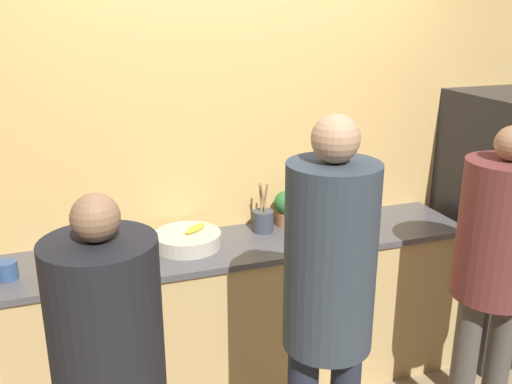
% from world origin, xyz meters
% --- Properties ---
extents(wall_back, '(5.20, 0.06, 2.60)m').
position_xyz_m(wall_back, '(0.00, 0.60, 1.30)').
color(wall_back, '#E0B266').
rests_on(wall_back, ground_plane).
extents(counter, '(2.62, 0.58, 0.95)m').
position_xyz_m(counter, '(0.00, 0.33, 0.47)').
color(counter, tan).
rests_on(counter, ground_plane).
extents(refrigerator, '(0.68, 0.71, 1.70)m').
position_xyz_m(refrigerator, '(1.74, 0.24, 0.85)').
color(refrigerator, '#232328').
rests_on(refrigerator, ground_plane).
extents(person_left, '(0.40, 0.40, 1.63)m').
position_xyz_m(person_left, '(-0.83, -0.68, 1.00)').
color(person_left, '#38332D').
rests_on(person_left, ground_plane).
extents(person_center, '(0.36, 0.36, 1.83)m').
position_xyz_m(person_center, '(0.04, -0.65, 1.11)').
color(person_center, '#232838').
rests_on(person_center, ground_plane).
extents(person_right, '(0.41, 0.41, 1.68)m').
position_xyz_m(person_right, '(1.07, -0.43, 1.03)').
color(person_right, '#4C4742').
rests_on(person_right, ground_plane).
extents(fruit_bowl, '(0.37, 0.37, 0.12)m').
position_xyz_m(fruit_bowl, '(-0.32, 0.36, 0.99)').
color(fruit_bowl, beige).
rests_on(fruit_bowl, counter).
extents(utensil_crock, '(0.12, 0.12, 0.29)m').
position_xyz_m(utensil_crock, '(0.15, 0.43, 1.01)').
color(utensil_crock, '#3D424C').
rests_on(utensil_crock, counter).
extents(bottle_red, '(0.07, 0.07, 0.19)m').
position_xyz_m(bottle_red, '(0.67, 0.24, 1.02)').
color(bottle_red, red).
rests_on(bottle_red, counter).
extents(bottle_clear, '(0.07, 0.07, 0.16)m').
position_xyz_m(bottle_clear, '(-1.02, 0.24, 1.01)').
color(bottle_clear, silver).
rests_on(bottle_clear, counter).
extents(cup_blue, '(0.10, 0.10, 0.09)m').
position_xyz_m(cup_blue, '(-1.22, 0.26, 0.99)').
color(cup_blue, '#335184').
rests_on(cup_blue, counter).
extents(potted_plant, '(0.14, 0.14, 0.21)m').
position_xyz_m(potted_plant, '(0.31, 0.47, 1.06)').
color(potted_plant, '#9E6042').
rests_on(potted_plant, counter).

